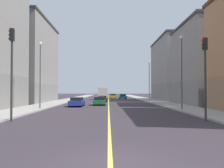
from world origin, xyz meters
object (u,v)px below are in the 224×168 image
object	(u,v)px
building_right_midblock	(19,62)
traffic_light_left_near	(205,67)
box_truck	(103,93)
car_blue	(77,102)
car_yellow	(113,96)
building_left_mid	(218,64)
street_lamp_left_near	(182,65)
car_green	(99,101)
car_teal	(123,96)
car_maroon	(102,99)
street_lamp_right_near	(40,68)
street_lamp_left_far	(149,77)
building_left_far	(182,70)
traffic_light_right_near	(12,62)
car_white	(104,97)

from	to	relation	value
building_right_midblock	traffic_light_left_near	distance (m)	39.28
box_truck	car_blue	bearing A→B (deg)	-95.85
car_yellow	box_truck	distance (m)	11.62
building_left_mid	box_truck	world-z (taller)	building_left_mid
street_lamp_left_near	car_green	xyz separation A→B (m)	(-9.44, 11.59, -4.35)
car_teal	car_maroon	bearing A→B (deg)	-104.89
street_lamp_left_near	street_lamp_right_near	world-z (taller)	street_lamp_left_near
street_lamp_left_far	car_yellow	bearing A→B (deg)	104.27
building_left_mid	street_lamp_left_far	bearing A→B (deg)	129.02
building_left_far	street_lamp_right_near	distance (m)	38.71
street_lamp_right_near	car_maroon	distance (m)	23.85
car_yellow	box_truck	xyz separation A→B (m)	(-2.73, -11.26, 0.93)
street_lamp_left_far	car_teal	size ratio (longest dim) A/B	1.84
building_left_far	street_lamp_left_near	world-z (taller)	building_left_far
street_lamp_left_far	traffic_light_right_near	bearing A→B (deg)	-114.89
car_green	street_lamp_left_far	bearing A→B (deg)	49.66
box_truck	car_maroon	bearing A→B (deg)	-89.48
street_lamp_right_near	box_truck	distance (m)	36.26
car_blue	car_maroon	size ratio (longest dim) A/B	1.13
building_right_midblock	car_white	distance (m)	23.53
street_lamp_right_near	box_truck	world-z (taller)	street_lamp_right_near
building_right_midblock	street_lamp_left_far	bearing A→B (deg)	3.27
building_left_mid	car_yellow	bearing A→B (deg)	112.73
traffic_light_right_near	street_lamp_right_near	distance (m)	11.82
car_yellow	traffic_light_left_near	bearing A→B (deg)	-84.50
traffic_light_left_near	car_maroon	xyz separation A→B (m)	(-8.25, 34.25, -3.32)
street_lamp_left_far	car_green	distance (m)	15.17
building_left_far	car_white	size ratio (longest dim) A/B	4.76
street_lamp_left_far	car_white	size ratio (longest dim) A/B	1.92
building_left_far	building_right_midblock	world-z (taller)	building_right_midblock
traffic_light_right_near	street_lamp_right_near	xyz separation A→B (m)	(-0.98, 11.77, 0.53)
car_maroon	traffic_light_left_near	bearing A→B (deg)	-76.46
car_yellow	street_lamp_right_near	bearing A→B (deg)	-101.31
car_blue	building_right_midblock	bearing A→B (deg)	133.34
traffic_light_right_near	building_right_midblock	bearing A→B (deg)	107.73
car_green	car_teal	distance (m)	33.15
building_left_mid	car_green	distance (m)	19.21
traffic_light_right_near	car_teal	xyz separation A→B (m)	(10.99, 53.96, -3.64)
building_right_midblock	traffic_light_right_near	xyz separation A→B (m)	(9.89, -30.94, -3.46)
car_maroon	building_right_midblock	bearing A→B (deg)	-168.05
car_yellow	car_green	bearing A→B (deg)	-94.27
traffic_light_left_near	car_teal	xyz separation A→B (m)	(-3.01, 53.96, -3.28)
car_blue	building_left_mid	bearing A→B (deg)	9.77
street_lamp_left_near	building_left_mid	bearing A→B (deg)	52.73
street_lamp_left_near	street_lamp_left_far	distance (m)	22.70
street_lamp_left_near	car_blue	bearing A→B (deg)	147.10
building_left_mid	car_maroon	size ratio (longest dim) A/B	3.57
street_lamp_left_far	car_maroon	bearing A→B (deg)	168.49
street_lamp_left_far	car_green	size ratio (longest dim) A/B	1.84
building_left_far	building_right_midblock	bearing A→B (deg)	-162.95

